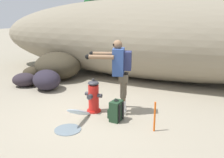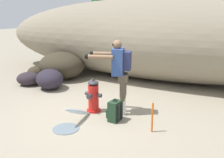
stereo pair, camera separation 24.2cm
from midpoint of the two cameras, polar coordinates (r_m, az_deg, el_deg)
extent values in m
cube|color=gray|center=(5.62, -2.97, -8.45)|extent=(56.00, 56.00, 0.04)
ellipsoid|color=gray|center=(8.62, 9.89, 9.17)|extent=(12.61, 3.20, 2.74)
cylinder|color=red|center=(5.80, -3.08, -7.28)|extent=(0.32, 0.32, 0.04)
cylinder|color=red|center=(5.68, -3.12, -4.30)|extent=(0.24, 0.24, 0.60)
ellipsoid|color=#333338|center=(5.58, -3.17, -0.90)|extent=(0.25, 0.25, 0.10)
cylinder|color=#333338|center=(5.56, -3.18, -0.16)|extent=(0.06, 0.06, 0.05)
cylinder|color=#333338|center=(5.74, -4.55, -3.36)|extent=(0.09, 0.09, 0.09)
cylinder|color=#333338|center=(5.58, -1.67, -3.87)|extent=(0.09, 0.09, 0.09)
cylinder|color=#333338|center=(5.53, -4.01, -4.09)|extent=(0.11, 0.09, 0.11)
ellipsoid|color=silver|center=(5.25, -6.53, -7.58)|extent=(0.10, 0.92, 0.50)
cylinder|color=slate|center=(5.02, -9.32, -11.36)|extent=(0.52, 0.52, 0.01)
cube|color=beige|center=(5.60, 3.04, -7.84)|extent=(0.28, 0.18, 0.09)
cylinder|color=white|center=(5.53, 3.69, -6.30)|extent=(0.10, 0.10, 0.24)
cylinder|color=brown|center=(5.48, 3.71, -4.78)|extent=(0.10, 0.10, 0.07)
cylinder|color=brown|center=(5.40, 3.76, -2.42)|extent=(0.13, 0.13, 0.40)
cube|color=beige|center=(5.78, 3.28, -7.08)|extent=(0.28, 0.18, 0.09)
cylinder|color=white|center=(5.72, 3.90, -5.58)|extent=(0.10, 0.10, 0.24)
cylinder|color=brown|center=(5.66, 3.93, -4.10)|extent=(0.10, 0.10, 0.07)
cylinder|color=brown|center=(5.59, 3.97, -1.81)|extent=(0.13, 0.13, 0.40)
cube|color=brown|center=(5.43, 3.91, 0.42)|extent=(0.29, 0.37, 0.16)
cube|color=#2D4784|center=(5.36, 2.73, 4.02)|extent=(0.34, 0.42, 0.59)
cube|color=#23284C|center=(5.34, 4.87, 4.25)|extent=(0.24, 0.32, 0.40)
sphere|color=brown|center=(5.31, 2.56, 7.99)|extent=(0.20, 0.20, 0.20)
cube|color=black|center=(5.32, 1.64, 8.06)|extent=(0.07, 0.15, 0.04)
cylinder|color=brown|center=(5.18, -1.64, 5.14)|extent=(0.58, 0.27, 0.09)
sphere|color=black|center=(5.24, -4.54, 5.21)|extent=(0.11, 0.11, 0.11)
cylinder|color=brown|center=(5.61, -0.76, 5.90)|extent=(0.58, 0.27, 0.09)
sphere|color=black|center=(5.66, -3.46, 5.97)|extent=(0.11, 0.11, 0.11)
cube|color=#1E3823|center=(5.23, 2.03, -7.46)|extent=(0.22, 0.31, 0.44)
cube|color=#1E3823|center=(5.31, 0.78, -7.84)|extent=(0.07, 0.21, 0.20)
torus|color=black|center=(5.14, 2.05, -4.99)|extent=(0.10, 0.10, 0.02)
cube|color=black|center=(5.11, 2.72, -8.01)|extent=(0.03, 0.05, 0.37)
cube|color=black|center=(5.25, 3.57, -7.40)|extent=(0.03, 0.05, 0.37)
ellipsoid|color=#27222D|center=(7.60, -13.41, -0.02)|extent=(1.26, 1.23, 0.60)
ellipsoid|color=#352F21|center=(8.66, -10.77, 3.15)|extent=(1.75, 1.66, 0.94)
ellipsoid|color=#2C252C|center=(8.16, -18.07, 0.06)|extent=(0.93, 0.87, 0.43)
ellipsoid|color=#352D20|center=(8.78, -16.38, 1.38)|extent=(0.91, 0.91, 0.47)
cylinder|color=#47331E|center=(14.60, -1.88, 8.62)|extent=(0.32, 0.32, 1.17)
cone|color=#194C23|center=(14.52, -1.96, 16.96)|extent=(2.63, 2.63, 3.07)
cylinder|color=#47331E|center=(13.95, 5.05, 9.55)|extent=(0.36, 0.36, 1.79)
cylinder|color=#47331E|center=(13.16, 9.78, 8.56)|extent=(0.23, 0.23, 1.56)
cone|color=#194C23|center=(13.09, 10.16, 16.86)|extent=(1.92, 1.92, 2.25)
cylinder|color=#47331E|center=(12.99, 20.50, 7.05)|extent=(0.32, 0.32, 1.25)
cone|color=#194C23|center=(12.90, 21.43, 16.74)|extent=(2.65, 2.65, 3.15)
cylinder|color=#E55914|center=(4.80, 10.81, -8.79)|extent=(0.04, 0.04, 0.60)
camera|label=1|loc=(0.12, -88.78, 0.33)|focal=39.29mm
camera|label=2|loc=(0.12, 91.22, -0.33)|focal=39.29mm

